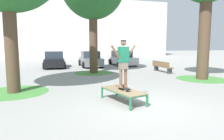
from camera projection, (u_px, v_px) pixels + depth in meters
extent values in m
plane|color=#999993|center=(143.00, 107.00, 6.75)|extent=(120.00, 120.00, 0.00)
cube|color=silver|center=(81.00, 28.00, 36.84)|extent=(32.90, 4.00, 10.21)
cube|color=#237A4C|center=(102.00, 93.00, 7.90)|extent=(0.07, 0.07, 0.38)
cube|color=#237A4C|center=(117.00, 91.00, 8.27)|extent=(0.07, 0.07, 0.38)
cube|color=#237A4C|center=(130.00, 105.00, 6.35)|extent=(0.07, 0.07, 0.38)
cube|color=#237A4C|center=(147.00, 102.00, 6.72)|extent=(0.07, 0.07, 0.38)
cylinder|color=#237A4C|center=(115.00, 92.00, 7.10)|extent=(0.60, 1.83, 0.05)
cylinder|color=#237A4C|center=(131.00, 90.00, 7.46)|extent=(0.60, 1.83, 0.05)
cylinder|color=#237A4C|center=(110.00, 87.00, 8.06)|extent=(0.74, 0.27, 0.05)
cylinder|color=#237A4C|center=(139.00, 97.00, 6.51)|extent=(0.74, 0.27, 0.05)
cube|color=#847051|center=(123.00, 90.00, 7.28)|extent=(1.28, 2.04, 0.03)
cube|color=black|center=(123.00, 88.00, 7.25)|extent=(0.35, 0.82, 0.02)
cylinder|color=silver|center=(118.00, 88.00, 7.47)|extent=(0.04, 0.06, 0.06)
cylinder|color=silver|center=(121.00, 87.00, 7.54)|extent=(0.04, 0.06, 0.06)
cylinder|color=silver|center=(125.00, 91.00, 6.97)|extent=(0.04, 0.06, 0.06)
cylinder|color=silver|center=(129.00, 90.00, 7.04)|extent=(0.04, 0.06, 0.06)
cylinder|color=brown|center=(121.00, 76.00, 7.15)|extent=(0.11, 0.11, 0.82)
cube|color=#99704C|center=(120.00, 86.00, 7.24)|extent=(0.15, 0.25, 0.07)
cylinder|color=brown|center=(126.00, 76.00, 7.24)|extent=(0.11, 0.11, 0.82)
cube|color=#99704C|center=(125.00, 86.00, 7.33)|extent=(0.15, 0.25, 0.07)
cube|color=#756B5B|center=(123.00, 66.00, 7.15)|extent=(0.33, 0.26, 0.24)
cube|color=#196647|center=(123.00, 54.00, 7.10)|extent=(0.40, 0.29, 0.56)
cylinder|color=brown|center=(116.00, 52.00, 6.96)|extent=(0.41, 0.16, 0.52)
cylinder|color=brown|center=(131.00, 52.00, 7.22)|extent=(0.41, 0.16, 0.52)
sphere|color=brown|center=(123.00, 43.00, 7.05)|extent=(0.20, 0.20, 0.20)
cylinder|color=black|center=(123.00, 41.00, 7.04)|extent=(0.19, 0.19, 0.05)
cylinder|color=brown|center=(11.00, 48.00, 8.61)|extent=(0.55, 0.55, 3.91)
cylinder|color=#47893D|center=(14.00, 92.00, 8.85)|extent=(2.93, 2.93, 0.01)
cylinder|color=brown|center=(204.00, 39.00, 12.00)|extent=(0.68, 0.68, 4.86)
cylinder|color=#47893D|center=(202.00, 79.00, 12.30)|extent=(3.04, 3.04, 0.01)
cylinder|color=brown|center=(93.00, 44.00, 14.76)|extent=(0.61, 0.61, 4.35)
cylinder|color=#519342|center=(94.00, 73.00, 15.03)|extent=(2.93, 2.93, 0.01)
cube|color=black|center=(54.00, 62.00, 18.68)|extent=(1.72, 4.21, 0.70)
cube|color=#2D3847|center=(54.00, 55.00, 18.74)|extent=(1.57, 2.11, 0.64)
cylinder|color=black|center=(64.00, 65.00, 17.68)|extent=(0.22, 0.60, 0.60)
cylinder|color=black|center=(44.00, 66.00, 17.23)|extent=(0.22, 0.60, 0.60)
cylinder|color=black|center=(63.00, 63.00, 20.17)|extent=(0.22, 0.60, 0.60)
cylinder|color=black|center=(46.00, 63.00, 19.73)|extent=(0.22, 0.60, 0.60)
cube|color=slate|center=(90.00, 61.00, 19.41)|extent=(1.80, 4.24, 0.70)
cube|color=#2D3847|center=(90.00, 54.00, 19.47)|extent=(1.61, 2.14, 0.64)
cylinder|color=black|center=(102.00, 64.00, 18.43)|extent=(0.23, 0.60, 0.60)
cylinder|color=black|center=(84.00, 65.00, 17.95)|extent=(0.23, 0.60, 0.60)
cylinder|color=black|center=(96.00, 62.00, 20.91)|extent=(0.23, 0.60, 0.60)
cylinder|color=black|center=(80.00, 63.00, 20.43)|extent=(0.23, 0.60, 0.60)
cube|color=#B7BABF|center=(122.00, 60.00, 20.67)|extent=(2.04, 4.33, 0.70)
cube|color=#2D3847|center=(122.00, 54.00, 20.73)|extent=(1.73, 2.22, 0.64)
cylinder|color=black|center=(135.00, 63.00, 19.77)|extent=(0.27, 0.62, 0.60)
cylinder|color=black|center=(119.00, 64.00, 19.20)|extent=(0.27, 0.62, 0.60)
cylinder|color=black|center=(125.00, 61.00, 22.20)|extent=(0.27, 0.62, 0.60)
cylinder|color=black|center=(110.00, 62.00, 21.63)|extent=(0.27, 0.62, 0.60)
cube|color=brown|center=(163.00, 67.00, 15.38)|extent=(0.51, 2.41, 0.06)
cube|color=brown|center=(160.00, 64.00, 15.29)|extent=(0.12, 2.40, 0.36)
cube|color=#424247|center=(156.00, 68.00, 16.32)|extent=(0.38, 0.09, 0.40)
cube|color=#424247|center=(170.00, 71.00, 14.50)|extent=(0.38, 0.09, 0.40)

